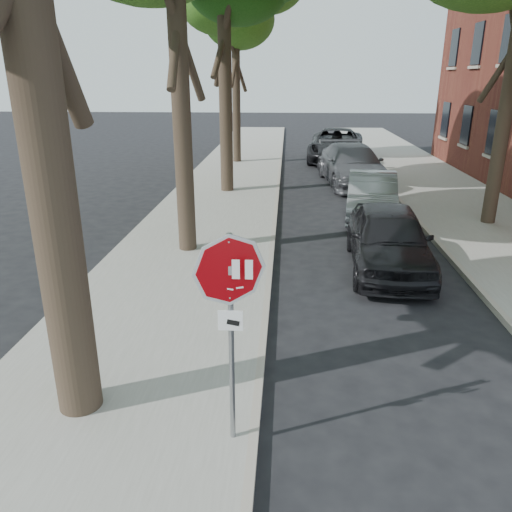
{
  "coord_description": "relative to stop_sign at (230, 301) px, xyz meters",
  "views": [
    {
      "loc": [
        -0.11,
        -4.97,
        4.27
      ],
      "look_at": [
        -0.49,
        1.17,
        2.05
      ],
      "focal_mm": 35.0,
      "sensor_mm": 36.0,
      "label": 1
    }
  ],
  "objects": [
    {
      "name": "ground",
      "position": [
        0.7,
        0.03,
        -1.95
      ],
      "size": [
        120.0,
        120.0,
        0.0
      ],
      "primitive_type": "plane",
      "color": "black",
      "rests_on": "ground"
    },
    {
      "name": "sidewalk_left",
      "position": [
        -1.8,
        12.03,
        -1.89
      ],
      "size": [
        4.0,
        55.0,
        0.12
      ],
      "primitive_type": "cube",
      "color": "gray",
      "rests_on": "ground"
    },
    {
      "name": "sidewalk_right",
      "position": [
        6.7,
        12.03,
        -1.89
      ],
      "size": [
        4.0,
        55.0,
        0.12
      ],
      "primitive_type": "cube",
      "color": "gray",
      "rests_on": "ground"
    },
    {
      "name": "curb_left",
      "position": [
        0.25,
        12.03,
        -1.88
      ],
      "size": [
        0.12,
        55.0,
        0.13
      ],
      "primitive_type": "cube",
      "color": "#9E9384",
      "rests_on": "ground"
    },
    {
      "name": "curb_right",
      "position": [
        4.65,
        12.03,
        -1.88
      ],
      "size": [
        0.12,
        55.0,
        0.13
      ],
      "primitive_type": "cube",
      "color": "#9E9384",
      "rests_on": "ground"
    },
    {
      "name": "stop_sign",
      "position": [
        0.0,
        0.0,
        0.0
      ],
      "size": [
        0.76,
        0.34,
        2.61
      ],
      "color": "gray",
      "rests_on": "sidewalk_left"
    },
    {
      "name": "tree_far",
      "position": [
        -2.02,
        21.14,
        5.26
      ],
      "size": [
        5.29,
        4.91,
        9.33
      ],
      "color": "black",
      "rests_on": "sidewalk_left"
    },
    {
      "name": "car_a",
      "position": [
        2.97,
        6.2,
        -1.21
      ],
      "size": [
        2.01,
        4.46,
        1.49
      ],
      "primitive_type": "imported",
      "rotation": [
        0.0,
        0.0,
        -0.06
      ],
      "color": "black",
      "rests_on": "ground"
    },
    {
      "name": "car_b",
      "position": [
        3.3,
        10.8,
        -1.25
      ],
      "size": [
        2.05,
        4.42,
        1.4
      ],
      "primitive_type": "imported",
      "rotation": [
        0.0,
        0.0,
        -0.14
      ],
      "color": "gray",
      "rests_on": "ground"
    },
    {
      "name": "car_c",
      "position": [
        3.3,
        16.02,
        -1.14
      ],
      "size": [
        2.85,
        5.78,
        1.62
      ],
      "primitive_type": "imported",
      "rotation": [
        0.0,
        0.0,
        0.11
      ],
      "color": "#4E4E53",
      "rests_on": "ground"
    },
    {
      "name": "car_d",
      "position": [
        3.19,
        22.13,
        -1.11
      ],
      "size": [
        3.46,
        6.34,
        1.68
      ],
      "primitive_type": "imported",
      "rotation": [
        0.0,
        0.0,
        -0.11
      ],
      "color": "black",
      "rests_on": "ground"
    }
  ]
}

